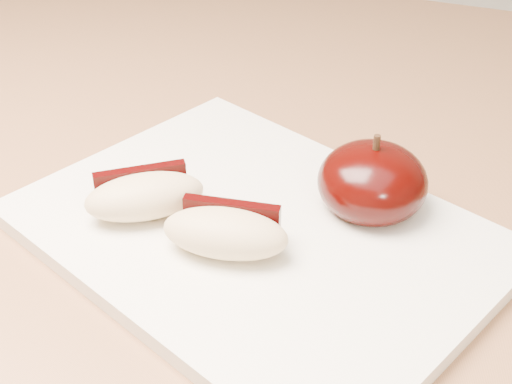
% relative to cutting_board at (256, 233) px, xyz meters
% --- Properties ---
extents(back_cabinet, '(2.40, 0.62, 0.94)m').
position_rel_cutting_board_xyz_m(back_cabinet, '(0.08, 0.85, -0.43)').
color(back_cabinet, silver).
rests_on(back_cabinet, ground).
extents(cutting_board, '(0.33, 0.29, 0.01)m').
position_rel_cutting_board_xyz_m(cutting_board, '(0.00, 0.00, 0.00)').
color(cutting_board, white).
rests_on(cutting_board, island_counter).
extents(apple_half, '(0.08, 0.08, 0.06)m').
position_rel_cutting_board_xyz_m(apple_half, '(0.06, 0.05, 0.02)').
color(apple_half, black).
rests_on(apple_half, cutting_board).
extents(apple_wedge_a, '(0.08, 0.07, 0.03)m').
position_rel_cutting_board_xyz_m(apple_wedge_a, '(-0.07, -0.01, 0.02)').
color(apple_wedge_a, '#D4B786').
rests_on(apple_wedge_a, cutting_board).
extents(apple_wedge_b, '(0.08, 0.05, 0.03)m').
position_rel_cutting_board_xyz_m(apple_wedge_b, '(-0.01, -0.03, 0.02)').
color(apple_wedge_b, '#D4B786').
rests_on(apple_wedge_b, cutting_board).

